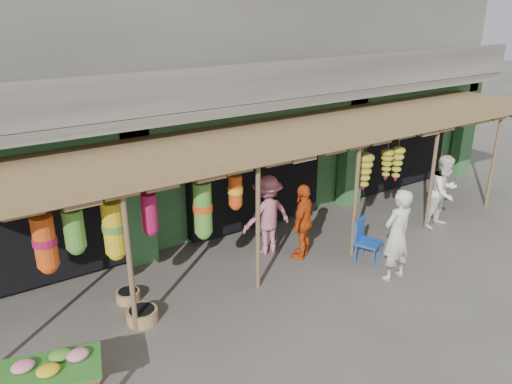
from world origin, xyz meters
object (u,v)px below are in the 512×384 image
person_right (444,192)px  person_front (397,235)px  blue_chair (365,238)px  person_vendor (303,221)px  flower_table (51,370)px  person_shopper (267,215)px

person_right → person_front: bearing=-161.9°
blue_chair → person_vendor: bearing=113.0°
flower_table → blue_chair: blue_chair is taller
person_shopper → person_front: bearing=125.3°
blue_chair → person_front: (0.02, -0.81, 0.40)m
blue_chair → person_front: bearing=-112.3°
flower_table → blue_chair: 6.55m
person_right → person_vendor: size_ratio=1.09×
flower_table → person_front: 6.54m
person_right → flower_table: bearing=-176.8°
flower_table → person_shopper: bearing=38.9°
person_front → person_vendor: size_ratio=1.13×
flower_table → person_front: (6.53, -0.14, 0.31)m
flower_table → person_front: bearing=14.1°
person_front → person_shopper: size_ratio=1.06×
flower_table → person_right: 9.45m
blue_chair → person_right: (2.88, 0.27, 0.37)m
person_front → person_right: 3.06m
blue_chair → person_shopper: 2.15m
person_front → person_right: (2.86, 1.08, -0.04)m
flower_table → person_right: person_right is taller
blue_chair → person_shopper: size_ratio=0.55×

